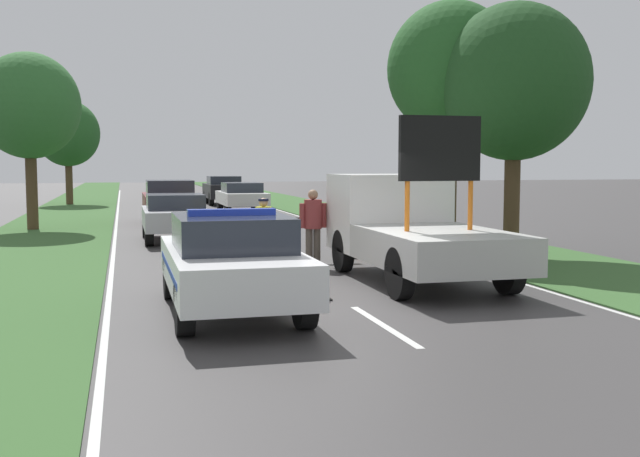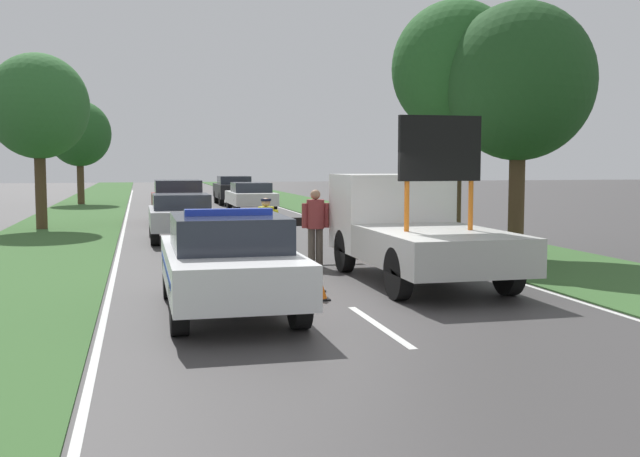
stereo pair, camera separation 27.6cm
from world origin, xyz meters
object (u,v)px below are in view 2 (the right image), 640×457
Objects in this scene: traffic_cone_near_police at (318,285)px; roadside_tree_near_right at (456,70)px; pedestrian_civilian at (315,222)px; roadside_tree_near_left at (79,134)px; traffic_cone_near_truck at (363,247)px; queued_car_van_white at (251,196)px; work_truck at (411,227)px; queued_car_sedan_silver at (181,215)px; traffic_cone_centre_front at (261,251)px; police_officer at (266,226)px; road_barrier at (290,225)px; roadside_tree_mid_right at (519,82)px; traffic_cone_behind_barrier at (313,276)px; roadside_tree_mid_left at (38,107)px; police_car at (228,261)px; queued_car_wagon_maroon at (178,201)px; queued_car_sedan_black at (234,189)px.

roadside_tree_near_right is (5.05, 5.87, 4.45)m from traffic_cone_near_police.
pedestrian_civilian is 28.70m from roadside_tree_near_left.
queued_car_van_white is at bearing 90.43° from traffic_cone_near_truck.
work_truck is at bearing 90.29° from queued_car_van_white.
pedestrian_civilian reaches higher than queued_car_sedan_silver.
pedestrian_civilian is 1.75m from traffic_cone_centre_front.
police_officer is 3.19× the size of traffic_cone_centre_front.
road_barrier is 6.55m from roadside_tree_mid_right.
traffic_cone_behind_barrier is 16.33m from roadside_tree_mid_left.
road_barrier is at bearing 97.41° from pedestrian_civilian.
roadside_tree_near_right reaches higher than queued_car_sedan_silver.
traffic_cone_behind_barrier is 0.14× the size of queued_car_sedan_silver.
queued_car_sedan_silver is at bearing 110.98° from road_barrier.
traffic_cone_near_police is 5.69m from traffic_cone_near_truck.
traffic_cone_behind_barrier is 31.61m from roadside_tree_near_left.
roadside_tree_near_left reaches higher than queued_car_van_white.
road_barrier is at bearing -19.81° from traffic_cone_centre_front.
police_car is 0.73× the size of roadside_tree_near_right.
police_car is 0.81× the size of roadside_tree_near_left.
traffic_cone_near_truck is at bearing 24.66° from pedestrian_civilian.
queued_car_van_white is (2.11, 22.21, 0.49)m from traffic_cone_behind_barrier.
traffic_cone_behind_barrier is 8.30m from roadside_tree_near_right.
police_car is at bearing 89.58° from queued_car_wagon_maroon.
road_barrier is 12.90m from roadside_tree_mid_left.
queued_car_sedan_black is (2.15, 29.04, 0.58)m from traffic_cone_behind_barrier.
police_car is at bearing -82.10° from roadside_tree_near_left.
queued_car_van_white is 12.37m from roadside_tree_near_left.
queued_car_wagon_maroon reaches higher than road_barrier.
police_officer reaches higher than queued_car_van_white.
work_truck is 3.60m from road_barrier.
roadside_tree_near_right is (5.23, 1.66, 3.78)m from police_officer.
queued_car_sedan_silver is at bearing -78.34° from roadside_tree_near_left.
traffic_cone_near_truck is (1.48, 1.21, -0.73)m from pedestrian_civilian.
police_officer is 0.25× the size of roadside_tree_mid_right.
queued_car_wagon_maroon is at bearing -79.22° from work_truck.
queued_car_sedan_silver is (-0.11, 11.12, -0.04)m from police_car.
work_truck is 3.10× the size of pedestrian_civilian.
traffic_cone_centre_front is at bearing 93.55° from traffic_cone_behind_barrier.
police_officer is at bearing 103.84° from queued_car_sedan_silver.
roadside_tree_mid_left is (-6.07, 11.16, 3.33)m from police_officer.
police_car is 4.69m from work_truck.
roadside_tree_near_left reaches higher than police_officer.
queued_car_sedan_black reaches higher than queued_car_van_white.
traffic_cone_near_police is at bearing 94.88° from queued_car_wagon_maroon.
traffic_cone_near_police is 32.45m from roadside_tree_near_left.
roadside_tree_near_right is at bearing -40.05° from roadside_tree_mid_left.
police_officer is 0.33× the size of queued_car_wagon_maroon.
roadside_tree_mid_right is (6.23, -0.68, 4.03)m from traffic_cone_centre_front.
pedestrian_civilian is at bearing -174.46° from roadside_tree_mid_right.
traffic_cone_near_truck is 0.09× the size of roadside_tree_mid_left.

